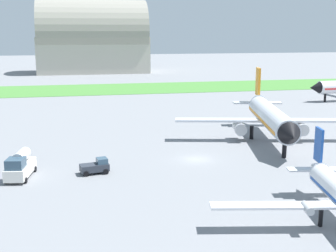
{
  "coord_description": "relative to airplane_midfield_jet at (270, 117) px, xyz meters",
  "views": [
    {
      "loc": [
        -16.5,
        -59.7,
        17.91
      ],
      "look_at": [
        -2.12,
        9.51,
        3.0
      ],
      "focal_mm": 48.09,
      "sensor_mm": 36.0,
      "label": 1
    }
  ],
  "objects": [
    {
      "name": "grass_taxiway_strip",
      "position": [
        -14.97,
        74.37,
        -3.98
      ],
      "size": [
        360.0,
        28.0,
        0.08
      ],
      "primitive_type": "cube",
      "color": "#478438",
      "rests_on": "ground_plane"
    },
    {
      "name": "pushback_tug_midfield",
      "position": [
        -29.29,
        -11.99,
        -3.1
      ],
      "size": [
        3.85,
        2.55,
        1.95
      ],
      "rotation": [
        0.0,
        0.0,
        0.17
      ],
      "color": "#2D333D",
      "rests_on": "ground_plane"
    },
    {
      "name": "airplane_midfield_jet",
      "position": [
        0.0,
        0.0,
        0.0
      ],
      "size": [
        31.21,
        30.81,
        11.15
      ],
      "rotation": [
        0.0,
        0.0,
        4.49
      ],
      "color": "silver",
      "rests_on": "ground_plane"
    },
    {
      "name": "hangar_distant",
      "position": [
        -23.03,
        136.33,
        10.42
      ],
      "size": [
        47.62,
        27.0,
        31.49
      ],
      "color": "#B2AD9E",
      "rests_on": "ground_plane"
    },
    {
      "name": "fuel_truck_near_gate",
      "position": [
        -38.59,
        -11.81,
        -2.43
      ],
      "size": [
        3.48,
        6.81,
        3.29
      ],
      "rotation": [
        0.0,
        0.0,
        4.55
      ],
      "color": "white",
      "rests_on": "ground_plane"
    },
    {
      "name": "ground_plane",
      "position": [
        -14.97,
        -8.39,
        -4.02
      ],
      "size": [
        600.0,
        600.0,
        0.0
      ],
      "primitive_type": "plane",
      "color": "gray"
    }
  ]
}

